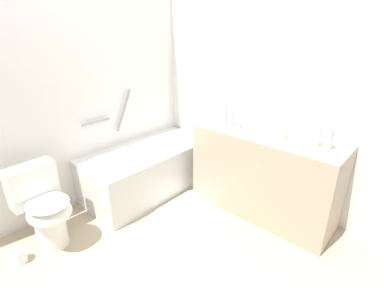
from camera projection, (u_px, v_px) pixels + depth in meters
The scene contains 19 objects.
ground_plane at pixel (163, 265), 2.24m from camera, with size 3.90×3.90×0.00m, color tan.
wall_back_tiled at pixel (60, 97), 2.65m from camera, with size 3.30×0.10×2.31m, color silver.
wall_right_mirror at pixel (268, 93), 2.83m from camera, with size 0.10×3.06×2.31m, color silver.
bathtub at pixel (149, 167), 3.22m from camera, with size 1.47×0.70×1.14m.
toilet at pixel (44, 207), 2.35m from camera, with size 0.39×0.53×0.73m.
vanity_counter at pixel (263, 174), 2.77m from camera, with size 0.52×1.41×0.84m, color tan.
sink_basin at pixel (270, 133), 2.56m from camera, with size 0.29×0.29×0.06m, color white.
sink_faucet at pixel (279, 128), 2.68m from camera, with size 0.12×0.15×0.06m.
water_bottle_0 at pixel (238, 119), 2.75m from camera, with size 0.06×0.06×0.19m.
water_bottle_1 at pixel (328, 138), 2.26m from camera, with size 0.07×0.07×0.20m.
water_bottle_2 at pixel (317, 134), 2.31m from camera, with size 0.06×0.06×0.23m.
water_bottle_3 at pixel (231, 114), 2.80m from camera, with size 0.07×0.07×0.25m.
water_bottle_4 at pixel (224, 115), 2.87m from camera, with size 0.07×0.07×0.20m.
drinking_glass_0 at pixel (248, 127), 2.70m from camera, with size 0.07×0.07×0.08m, color white.
drinking_glass_1 at pixel (295, 135), 2.47m from camera, with size 0.07×0.07×0.09m, color white.
drinking_glass_2 at pixel (216, 117), 2.93m from camera, with size 0.06×0.06×0.10m, color white.
soap_dish at pixel (299, 143), 2.38m from camera, with size 0.09×0.06×0.02m, color white.
bath_mat at pixel (186, 207), 2.97m from camera, with size 0.53×0.38×0.01m, color white.
toilet_paper_roll at pixel (19, 257), 2.25m from camera, with size 0.11×0.11×0.11m, color white.
Camera 1 is at (-1.11, -1.31, 1.76)m, focal length 26.12 mm.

